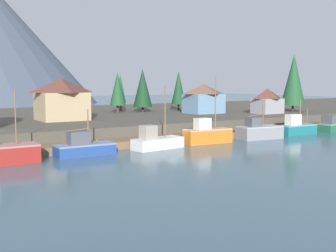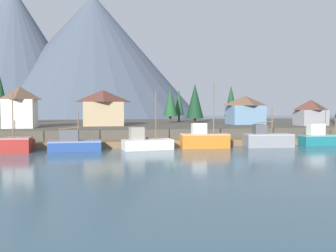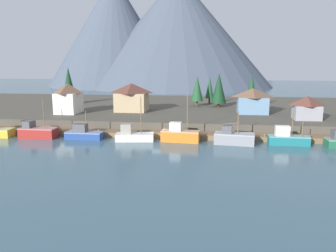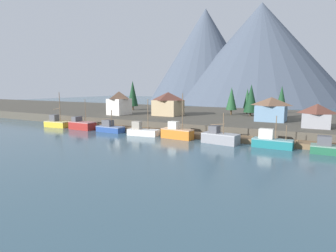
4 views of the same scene
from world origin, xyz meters
TOP-DOWN VIEW (x-y plane):
  - ground_plane at (0.00, 20.00)m, footprint 400.00×400.00m
  - dock at (0.00, 1.99)m, footprint 80.00×4.00m
  - shoreline_bank at (0.00, 32.00)m, footprint 400.00×56.00m
  - mountain_west_peak at (-50.99, 147.34)m, footprint 82.68×82.68m
  - mountain_central_peak at (-11.30, 148.08)m, footprint 115.23×115.23m
  - fishing_boat_red at (-23.80, -1.79)m, footprint 7.16×3.27m
  - fishing_boat_blue at (-14.48, -1.56)m, footprint 7.14×2.85m
  - fishing_boat_white at (-4.51, -1.97)m, footprint 7.39×3.58m
  - fishing_boat_orange at (4.27, -1.57)m, footprint 7.27×2.91m
  - fishing_boat_grey at (14.14, -2.04)m, footprint 7.39×3.79m
  - fishing_boat_teal at (23.75, -1.32)m, footprint 7.12×2.42m
  - house_blue at (19.82, 19.54)m, footprint 7.37×5.98m
  - house_tan at (-9.92, 19.69)m, footprint 7.97×7.31m
  - house_white at (-24.31, 14.36)m, footprint 5.27×6.80m
  - house_grey at (30.39, 11.99)m, footprint 5.70×4.46m
  - conifer_near_left at (20.66, 29.94)m, footprint 3.25×3.25m
  - conifer_near_right at (-31.47, 31.13)m, footprint 3.90×3.90m
  - conifer_mid_left at (11.97, 31.04)m, footprint 4.18×4.18m
  - conifer_mid_right at (6.00, 31.17)m, footprint 3.33×3.33m
  - conifer_back_right at (9.41, 36.77)m, footprint 2.50×2.50m

SIDE VIEW (x-z plane):
  - ground_plane at x=0.00m, z-range -1.00..0.00m
  - dock at x=0.00m, z-range -0.30..1.30m
  - fishing_boat_white at x=-4.51m, z-range -3.17..5.20m
  - fishing_boat_blue at x=-14.48m, z-range -1.75..3.79m
  - fishing_boat_teal at x=23.75m, z-range -1.80..4.14m
  - fishing_boat_red at x=-23.80m, z-range -2.78..5.14m
  - fishing_boat_grey at x=14.14m, z-range -1.85..4.22m
  - shoreline_bank at x=0.00m, z-range 0.00..2.50m
  - fishing_boat_orange at x=4.27m, z-range -3.55..6.19m
  - house_grey at x=30.39m, z-range 2.56..7.65m
  - house_blue at x=19.82m, z-range 2.57..8.60m
  - house_tan at x=-9.92m, z-range 2.58..9.56m
  - house_white at x=-24.31m, z-range 2.58..9.75m
  - conifer_back_right at x=9.41m, z-range 3.31..11.42m
  - conifer_mid_right at x=6.00m, z-range 3.24..11.71m
  - conifer_mid_left at x=11.97m, z-range 3.00..12.28m
  - conifer_near_left at x=20.66m, z-range 3.19..12.10m
  - conifer_near_right at x=-31.47m, z-range 3.21..13.99m
  - mountain_central_peak at x=-11.30m, z-range 0.00..66.14m
  - mountain_west_peak at x=-50.99m, z-range 0.00..67.11m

